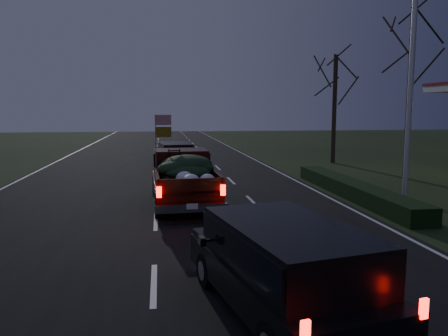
{
  "coord_description": "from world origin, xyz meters",
  "views": [
    {
      "loc": [
        0.17,
        -13.37,
        3.43
      ],
      "look_at": [
        2.53,
        2.64,
        1.3
      ],
      "focal_mm": 35.0,
      "sensor_mm": 36.0,
      "label": 1
    }
  ],
  "objects_px": {
    "pickup_truck": "(183,175)",
    "light_pole": "(412,55)",
    "lead_suv": "(175,153)",
    "rear_suv": "(285,259)"
  },
  "relations": [
    {
      "from": "light_pole",
      "to": "lead_suv",
      "type": "bearing_deg",
      "value": 127.63
    },
    {
      "from": "pickup_truck",
      "to": "light_pole",
      "type": "bearing_deg",
      "value": -5.26
    },
    {
      "from": "lead_suv",
      "to": "rear_suv",
      "type": "distance_m",
      "value": 19.61
    },
    {
      "from": "pickup_truck",
      "to": "rear_suv",
      "type": "xyz_separation_m",
      "value": [
        1.18,
        -9.15,
        -0.11
      ]
    },
    {
      "from": "light_pole",
      "to": "pickup_truck",
      "type": "relative_size",
      "value": 1.62
    },
    {
      "from": "pickup_truck",
      "to": "rear_suv",
      "type": "bearing_deg",
      "value": -84.49
    },
    {
      "from": "pickup_truck",
      "to": "lead_suv",
      "type": "distance_m",
      "value": 10.43
    },
    {
      "from": "lead_suv",
      "to": "rear_suv",
      "type": "bearing_deg",
      "value": -92.6
    },
    {
      "from": "rear_suv",
      "to": "pickup_truck",
      "type": "bearing_deg",
      "value": 85.99
    },
    {
      "from": "lead_suv",
      "to": "light_pole",
      "type": "bearing_deg",
      "value": -58.2
    }
  ]
}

